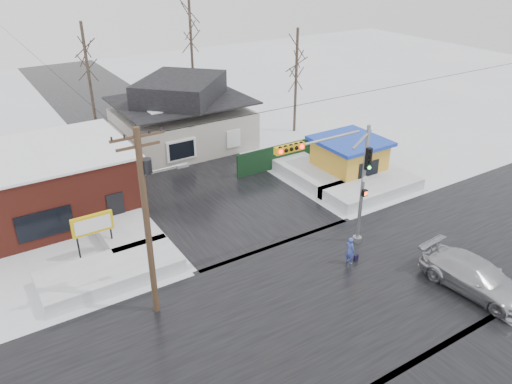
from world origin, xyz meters
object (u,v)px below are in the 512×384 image
marquee_sign (93,225)px  kiosk (349,158)px  pedestrian (350,251)px  car (476,277)px  traffic_signal (342,176)px  utility_pole (148,214)px

marquee_sign → kiosk: 18.51m
marquee_sign → pedestrian: marquee_sign is taller
marquee_sign → car: size_ratio=0.46×
traffic_signal → utility_pole: (-10.36, 0.53, 0.57)m
traffic_signal → kiosk: 10.43m
pedestrian → utility_pole: bearing=72.5°
utility_pole → kiosk: size_ratio=1.96×
traffic_signal → marquee_sign: 13.42m
car → traffic_signal: bearing=112.4°
utility_pole → pedestrian: (10.08, -1.90, -4.32)m
kiosk → car: bearing=-105.6°
car → pedestrian: bearing=120.6°
traffic_signal → kiosk: bearing=44.8°
utility_pole → kiosk: utility_pole is taller
traffic_signal → car: (3.32, -6.37, -3.74)m
utility_pole → marquee_sign: size_ratio=3.53×
utility_pole → marquee_sign: 6.87m
traffic_signal → pedestrian: size_ratio=4.44×
traffic_signal → kiosk: (7.07, 7.03, -3.08)m
traffic_signal → utility_pole: size_ratio=0.78×
utility_pole → marquee_sign: utility_pole is taller
utility_pole → kiosk: bearing=20.4°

